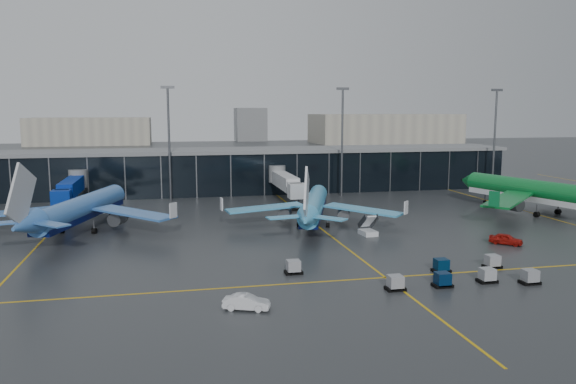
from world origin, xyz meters
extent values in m
plane|color=#282B2D|center=(0.00, 0.00, 0.00)|extent=(600.00, 600.00, 0.00)
cube|color=black|center=(0.00, 62.00, 5.00)|extent=(140.00, 16.00, 10.00)
cube|color=slate|center=(0.00, 62.00, 10.30)|extent=(142.00, 17.00, 0.80)
cylinder|color=#595B60|center=(-35.00, 53.50, 5.20)|extent=(4.00, 4.00, 4.00)
cube|color=navy|center=(-35.00, 40.00, 4.40)|extent=(3.00, 24.00, 3.00)
cylinder|color=#595B60|center=(-35.00, 32.50, 1.30)|extent=(1.00, 1.00, 2.60)
cylinder|color=#595B60|center=(10.00, 53.50, 5.20)|extent=(4.00, 4.00, 4.00)
cube|color=silver|center=(10.00, 40.00, 4.40)|extent=(3.00, 24.00, 3.00)
cylinder|color=#595B60|center=(10.00, 32.50, 1.30)|extent=(1.00, 1.00, 2.60)
cylinder|color=#595B60|center=(-15.00, 50.00, 12.50)|extent=(0.50, 0.50, 25.00)
cube|color=#595B60|center=(-15.00, 50.00, 25.20)|extent=(3.00, 0.40, 0.60)
cylinder|color=#595B60|center=(25.00, 50.00, 12.50)|extent=(0.50, 0.50, 25.00)
cube|color=#595B60|center=(25.00, 50.00, 25.20)|extent=(3.00, 0.40, 0.60)
cylinder|color=#595B60|center=(65.00, 50.00, 12.50)|extent=(0.50, 0.50, 25.00)
cube|color=#595B60|center=(65.00, 50.00, 25.20)|extent=(3.00, 0.40, 0.60)
cube|color=#B2AD99|center=(120.00, 260.00, 9.00)|extent=(90.00, 42.00, 18.00)
cube|color=#B2AD99|center=(-60.00, 280.00, 8.00)|extent=(70.00, 38.00, 16.00)
cube|color=#B2AD99|center=(40.00, 300.00, 11.00)|extent=(20.00, 20.00, 22.00)
cube|color=gold|center=(-35.00, 20.00, 0.01)|extent=(0.30, 120.00, 0.02)
cube|color=gold|center=(10.00, 20.00, 0.01)|extent=(0.30, 120.00, 0.02)
cube|color=gold|center=(55.00, 20.00, 0.01)|extent=(0.30, 120.00, 0.02)
cube|color=gold|center=(10.00, -15.00, 0.01)|extent=(220.00, 0.30, 0.02)
cube|color=black|center=(21.02, -19.35, 0.18)|extent=(2.20, 1.50, 0.36)
cube|color=#92959A|center=(21.02, -19.35, 0.95)|extent=(1.60, 1.50, 1.50)
cube|color=black|center=(17.74, -14.28, 0.18)|extent=(2.20, 1.50, 0.36)
cube|color=#04203B|center=(17.74, -14.28, 0.95)|extent=(1.60, 1.50, 1.50)
cube|color=black|center=(25.59, -20.92, 0.18)|extent=(2.20, 1.50, 0.36)
cube|color=gray|center=(25.59, -20.92, 0.95)|extent=(1.60, 1.50, 1.50)
cube|color=black|center=(25.10, -13.92, 0.18)|extent=(2.20, 1.50, 0.36)
cube|color=gray|center=(25.10, -13.92, 0.95)|extent=(1.60, 1.50, 1.50)
cube|color=black|center=(9.25, -19.79, 0.18)|extent=(2.20, 1.50, 0.36)
cube|color=gray|center=(9.25, -19.79, 0.95)|extent=(1.60, 1.50, 1.50)
cube|color=black|center=(-0.57, -11.02, 0.18)|extent=(2.20, 1.50, 0.36)
cube|color=#93949B|center=(-0.57, -11.02, 0.95)|extent=(1.60, 1.50, 1.50)
cube|color=black|center=(15.03, -19.82, 0.18)|extent=(2.20, 1.50, 0.36)
cube|color=#041B3A|center=(15.03, -19.82, 0.95)|extent=(1.60, 1.50, 1.50)
cube|color=silver|center=(16.15, 7.76, 0.40)|extent=(2.51, 3.40, 0.80)
cube|color=silver|center=(16.15, 7.76, 2.30)|extent=(1.88, 2.98, 2.29)
imported|color=#A5120C|center=(34.36, -2.78, 0.82)|extent=(4.80, 4.78, 1.65)
imported|color=silver|center=(-8.09, -22.47, 0.79)|extent=(5.06, 3.17, 1.57)
camera|label=1|loc=(-15.54, -77.02, 20.10)|focal=35.00mm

